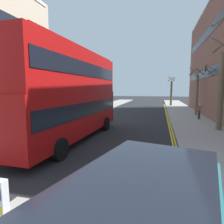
{
  "coord_description": "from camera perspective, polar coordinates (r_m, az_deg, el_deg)",
  "views": [
    {
      "loc": [
        3.43,
        -0.52,
        3.23
      ],
      "look_at": [
        0.5,
        11.0,
        1.8
      ],
      "focal_mm": 30.43,
      "sensor_mm": 36.0,
      "label": 1
    }
  ],
  "objects": [
    {
      "name": "sidewalk_right",
      "position": [
        17.09,
        24.43,
        -4.42
      ],
      "size": [
        4.0,
        80.0,
        0.14
      ],
      "primitive_type": "cube",
      "color": "#9E9991",
      "rests_on": "ground"
    },
    {
      "name": "sidewalk_left",
      "position": [
        19.53,
        -16.53,
        -2.74
      ],
      "size": [
        4.0,
        80.0,
        0.14
      ],
      "primitive_type": "cube",
      "color": "#9E9991",
      "rests_on": "ground"
    },
    {
      "name": "kerb_line_outer",
      "position": [
        14.9,
        17.75,
        -5.98
      ],
      "size": [
        0.1,
        56.0,
        0.01
      ],
      "primitive_type": "cube",
      "color": "yellow",
      "rests_on": "ground"
    },
    {
      "name": "kerb_line_inner",
      "position": [
        14.89,
        17.14,
        -5.96
      ],
      "size": [
        0.1,
        56.0,
        0.01
      ],
      "primitive_type": "cube",
      "color": "yellow",
      "rests_on": "ground"
    },
    {
      "name": "keep_left_bollard",
      "position": [
        5.42,
        -30.34,
        -23.04
      ],
      "size": [
        0.36,
        0.28,
        1.11
      ],
      "color": "silver",
      "rests_on": "traffic_island"
    },
    {
      "name": "double_decker_bus_away",
      "position": [
        12.21,
        -12.41,
        5.76
      ],
      "size": [
        3.08,
        10.89,
        5.64
      ],
      "color": "#B20F0F",
      "rests_on": "ground"
    },
    {
      "name": "pedestrian_far",
      "position": [
        21.61,
        24.72,
        0.26
      ],
      "size": [
        0.34,
        0.22,
        1.62
      ],
      "color": "#2D2D38",
      "rests_on": "sidewalk_right"
    },
    {
      "name": "street_tree_near",
      "position": [
        38.3,
        17.38,
        5.77
      ],
      "size": [
        1.3,
        1.37,
        5.6
      ],
      "color": "#6B6047",
      "rests_on": "sidewalk_right"
    },
    {
      "name": "street_tree_mid",
      "position": [
        16.44,
        29.94,
        6.0
      ],
      "size": [
        1.81,
        1.82,
        6.84
      ],
      "color": "#6B6047",
      "rests_on": "sidewalk_right"
    },
    {
      "name": "street_tree_far",
      "position": [
        25.01,
        24.18,
        5.83
      ],
      "size": [
        1.98,
        1.97,
        5.89
      ],
      "color": "#6B6047",
      "rests_on": "sidewalk_right"
    }
  ]
}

